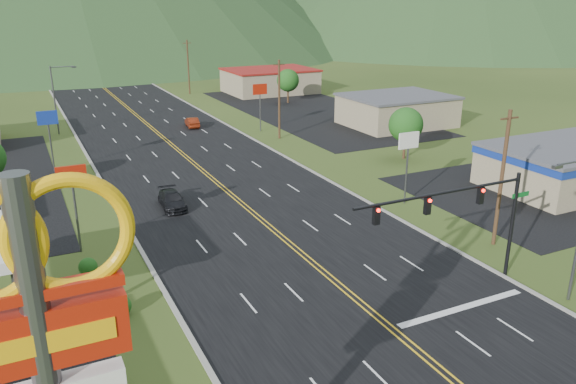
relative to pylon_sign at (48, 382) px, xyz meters
name	(u,v)px	position (x,y,z in m)	size (l,w,h in m)	color
pylon_sign	(48,382)	(0.00, 0.00, 0.00)	(4.32, 0.60, 14.00)	#59595E
traffic_signal	(466,208)	(23.48, 12.00, -3.97)	(13.10, 0.43, 7.00)	black
streetlight_west	(57,95)	(5.32, 68.00, -4.12)	(3.28, 0.25, 9.00)	#59595E
building_east_near	(570,164)	(47.00, 23.00, -7.03)	(15.40, 10.40, 4.10)	tan
building_east_mid	(397,110)	(49.00, 53.00, -7.14)	(14.40, 11.40, 4.30)	tan
building_east_far	(270,81)	(45.00, 88.00, -7.04)	(16.40, 12.40, 4.50)	tan
pole_sign_west_a	(72,185)	(3.00, 28.00, -4.25)	(2.00, 0.18, 6.40)	#59595E
pole_sign_west_b	(48,124)	(3.00, 50.00, -4.25)	(2.00, 0.18, 6.40)	#59595E
pole_sign_east_a	(408,148)	(30.00, 26.00, -4.25)	(2.00, 0.18, 6.40)	#59595E
pole_sign_east_b	(260,94)	(30.00, 58.00, -4.25)	(2.00, 0.18, 6.40)	#59595E
tree_east_a	(406,125)	(39.00, 38.00, -5.41)	(3.84, 3.84, 5.82)	#382314
tree_east_b	(288,80)	(43.00, 76.00, -5.41)	(3.84, 3.84, 5.82)	#382314
utility_pole_a	(502,178)	(30.50, 16.00, -4.17)	(1.60, 0.28, 10.00)	#382314
utility_pole_b	(279,99)	(30.50, 53.00, -4.17)	(1.60, 0.28, 10.00)	#382314
utility_pole_c	(188,67)	(30.50, 93.00, -4.17)	(1.60, 0.28, 10.00)	#382314
utility_pole_d	(142,50)	(30.50, 133.00, -4.17)	(1.60, 0.28, 10.00)	#382314
car_dark_mid	(172,200)	(11.24, 33.89, -8.63)	(1.89, 4.64, 1.35)	black
car_red_far	(192,122)	(22.31, 64.41, -8.61)	(1.46, 4.18, 1.38)	maroon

